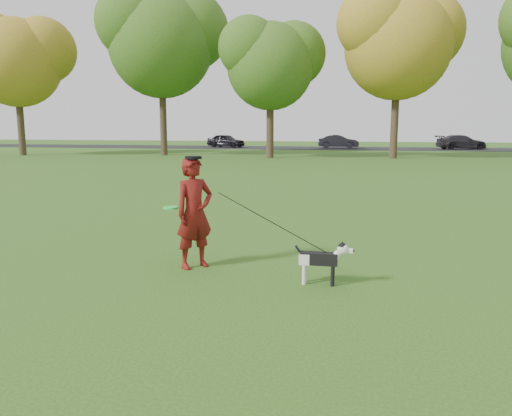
% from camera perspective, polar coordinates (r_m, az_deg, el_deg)
% --- Properties ---
extents(ground, '(120.00, 120.00, 0.00)m').
position_cam_1_polar(ground, '(7.76, 0.29, -6.56)').
color(ground, '#285116').
rests_on(ground, ground).
extents(road, '(120.00, 7.00, 0.02)m').
position_cam_1_polar(road, '(47.40, 9.28, 6.75)').
color(road, black).
rests_on(road, ground).
extents(man, '(0.71, 0.72, 1.68)m').
position_cam_1_polar(man, '(7.53, -7.05, -0.56)').
color(man, '#60100D').
rests_on(man, ground).
extents(dog, '(0.80, 0.16, 0.61)m').
position_cam_1_polar(dog, '(6.82, 7.70, -5.66)').
color(dog, black).
rests_on(dog, ground).
extents(car_left, '(3.99, 2.55, 1.27)m').
position_cam_1_polar(car_left, '(48.87, -3.46, 7.69)').
color(car_left, black).
rests_on(car_left, road).
extents(car_mid, '(3.76, 1.39, 1.23)m').
position_cam_1_polar(car_mid, '(47.37, 9.41, 7.50)').
color(car_mid, black).
rests_on(car_mid, road).
extents(car_right, '(4.65, 2.79, 1.26)m').
position_cam_1_polar(car_right, '(48.30, 22.43, 6.98)').
color(car_right, '#252228').
rests_on(car_right, road).
extents(man_held_items, '(2.52, 0.60, 1.28)m').
position_cam_1_polar(man_held_items, '(7.01, 1.86, -1.66)').
color(man_held_items, '#1FFC4B').
rests_on(man_held_items, ground).
extents(tree_row, '(51.74, 8.86, 12.01)m').
position_cam_1_polar(tree_row, '(33.92, 6.34, 18.33)').
color(tree_row, '#38281C').
rests_on(tree_row, ground).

